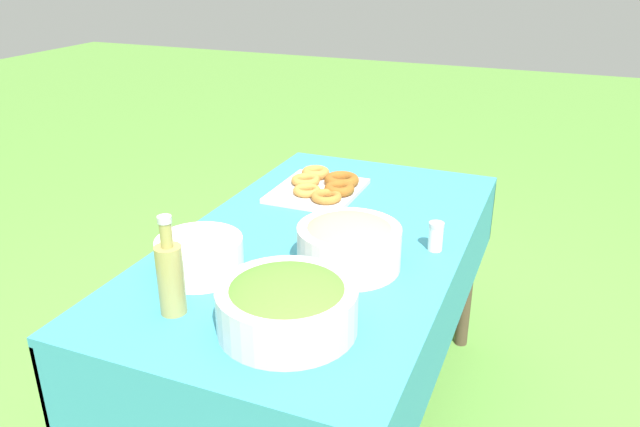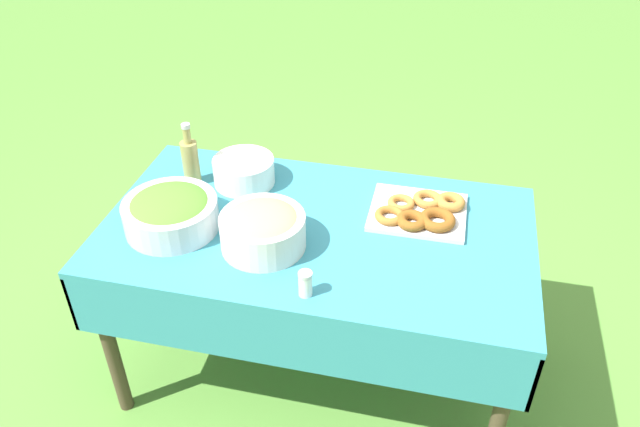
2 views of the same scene
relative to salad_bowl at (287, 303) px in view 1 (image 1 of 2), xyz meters
The scene contains 8 objects.
ground_plane 0.89m from the salad_bowl, 12.88° to the left, with size 14.00×14.00×0.00m, color #568C38.
picnic_table 0.50m from the salad_bowl, 12.88° to the left, with size 1.41×0.79×0.69m.
salad_bowl is the anchor object (origin of this frame).
pasta_bowl 0.32m from the salad_bowl, ahead, with size 0.27×0.27×0.13m.
donut_platter 0.83m from the salad_bowl, 16.95° to the left, with size 0.33×0.28×0.05m.
plate_stack 0.34m from the salad_bowl, 65.21° to the left, with size 0.22×0.22×0.10m.
olive_oil_bottle 0.27m from the salad_bowl, 98.10° to the left, with size 0.06×0.06×0.24m.
salt_shaker 0.55m from the salad_bowl, 22.86° to the right, with size 0.04×0.04×0.08m.
Camera 1 is at (-1.50, -0.61, 1.46)m, focal length 35.00 mm.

